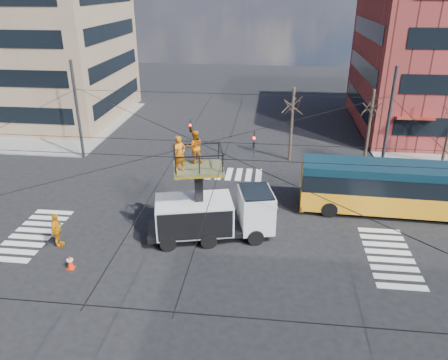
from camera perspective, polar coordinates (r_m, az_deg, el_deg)
ground at (r=24.51m, az=-2.67°, el=-8.40°), size 120.00×120.00×0.00m
sidewalk_nw at (r=49.83m, az=-23.33°, el=6.87°), size 18.00×18.00×0.12m
crosswalks at (r=24.50m, az=-2.67°, el=-8.38°), size 22.40×22.40×0.02m
overhead_network at (r=22.88m, az=-2.89°, el=1.26°), size 24.24×24.24×8.00m
tree_a at (r=34.97m, az=8.98°, el=9.68°), size 2.00×2.00×6.00m
tree_b at (r=35.74m, az=18.74°, el=9.02°), size 2.00×2.00×6.00m
utility_truck at (r=24.24m, az=-1.39°, el=-3.19°), size 7.35×3.96×6.27m
city_bus at (r=29.00m, az=21.83°, el=-0.96°), size 12.01×3.03×3.20m
traffic_cone at (r=23.73m, az=-19.47°, el=-10.04°), size 0.36×0.36×0.77m
worker_ground at (r=25.54m, az=-21.00°, el=-6.14°), size 0.53×1.17×1.97m
flagger at (r=25.20m, az=6.21°, el=-5.01°), size 0.96×1.36×1.91m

